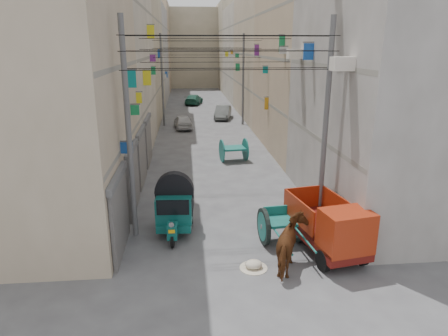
{
  "coord_description": "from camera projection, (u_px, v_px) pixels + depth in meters",
  "views": [
    {
      "loc": [
        -1.51,
        -8.19,
        6.97
      ],
      "look_at": [
        -0.14,
        6.5,
        2.44
      ],
      "focal_mm": 32.0,
      "sensor_mm": 36.0,
      "label": 1
    }
  ],
  "objects": [
    {
      "name": "mini_truck",
      "position": [
        332.0,
        231.0,
        13.53
      ],
      "size": [
        2.2,
        3.8,
        2.01
      ],
      "rotation": [
        0.0,
        0.0,
        0.18
      ],
      "color": "black",
      "rests_on": "ground"
    },
    {
      "name": "building_row_left",
      "position": [
        120.0,
        51.0,
        39.85
      ],
      "size": [
        8.0,
        62.0,
        14.0
      ],
      "color": "tan",
      "rests_on": "ground"
    },
    {
      "name": "auto_rickshaw",
      "position": [
        175.0,
        205.0,
        15.37
      ],
      "size": [
        1.6,
        2.64,
        1.83
      ],
      "rotation": [
        0.0,
        0.0,
        -0.06
      ],
      "color": "black",
      "rests_on": "ground"
    },
    {
      "name": "distant_car_white",
      "position": [
        183.0,
        122.0,
        34.9
      ],
      "size": [
        1.79,
        3.69,
        1.21
      ],
      "primitive_type": "imported",
      "rotation": [
        0.0,
        0.0,
        3.24
      ],
      "color": "silver",
      "rests_on": "ground"
    },
    {
      "name": "signboards",
      "position": [
        207.0,
        96.0,
        29.58
      ],
      "size": [
        8.22,
        40.52,
        5.67
      ],
      "color": "#177F45",
      "rests_on": "ground"
    },
    {
      "name": "building_row_right",
      "position": [
        277.0,
        51.0,
        41.27
      ],
      "size": [
        8.0,
        62.0,
        14.0
      ],
      "color": "#A7A19C",
      "rests_on": "ground"
    },
    {
      "name": "shutters_left",
      "position": [
        138.0,
        165.0,
        19.07
      ],
      "size": [
        0.18,
        14.4,
        2.88
      ],
      "color": "#4B4B50",
      "rests_on": "ground"
    },
    {
      "name": "distant_car_green",
      "position": [
        194.0,
        99.0,
        49.37
      ],
      "size": [
        2.57,
        4.41,
        1.2
      ],
      "primitive_type": "imported",
      "rotation": [
        0.0,
        0.0,
        2.92
      ],
      "color": "#1D5743",
      "rests_on": "ground"
    },
    {
      "name": "end_cap_building",
      "position": [
        194.0,
        48.0,
        70.89
      ],
      "size": [
        22.0,
        10.0,
        13.0
      ],
      "primitive_type": "cube",
      "color": "#B7A890",
      "rests_on": "ground"
    },
    {
      "name": "feed_sack",
      "position": [
        254.0,
        264.0,
        13.02
      ],
      "size": [
        0.57,
        0.46,
        0.28
      ],
      "primitive_type": "ellipsoid",
      "color": "beige",
      "rests_on": "ground"
    },
    {
      "name": "overhead_cables",
      "position": [
        213.0,
        50.0,
        21.7
      ],
      "size": [
        7.4,
        22.52,
        1.12
      ],
      "color": "black",
      "rests_on": "ground"
    },
    {
      "name": "ac_units",
      "position": [
        319.0,
        33.0,
        15.42
      ],
      "size": [
        0.7,
        6.55,
        3.35
      ],
      "color": "beige",
      "rests_on": "ground"
    },
    {
      "name": "horse",
      "position": [
        292.0,
        246.0,
        12.73
      ],
      "size": [
        1.56,
        2.24,
        1.73
      ],
      "primitive_type": "imported",
      "rotation": [
        0.0,
        0.0,
        2.8
      ],
      "color": "brown",
      "rests_on": "ground"
    },
    {
      "name": "tonga_cart",
      "position": [
        280.0,
        224.0,
        14.6
      ],
      "size": [
        1.53,
        3.11,
        1.36
      ],
      "rotation": [
        0.0,
        0.0,
        0.1
      ],
      "color": "black",
      "rests_on": "ground"
    },
    {
      "name": "utility_poles",
      "position": [
        211.0,
        95.0,
        24.98
      ],
      "size": [
        7.4,
        22.2,
        8.0
      ],
      "color": "#555658",
      "rests_on": "ground"
    },
    {
      "name": "distant_car_grey",
      "position": [
        223.0,
        112.0,
        39.57
      ],
      "size": [
        2.1,
        4.1,
        1.29
      ],
      "primitive_type": "imported",
      "rotation": [
        0.0,
        0.0,
        -0.2
      ],
      "color": "#4D5150",
      "rests_on": "ground"
    },
    {
      "name": "second_cart",
      "position": [
        234.0,
        149.0,
        24.98
      ],
      "size": [
        1.78,
        1.62,
        1.41
      ],
      "rotation": [
        0.0,
        0.0,
        0.14
      ],
      "color": "#166159",
      "rests_on": "ground"
    }
  ]
}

